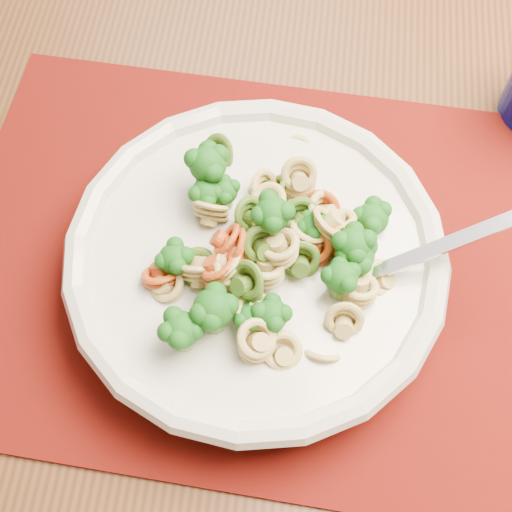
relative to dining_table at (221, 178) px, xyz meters
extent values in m
cube|color=#532F1B|center=(0.38, 0.23, -0.67)|extent=(4.00, 4.00, 0.01)
cube|color=#573318|center=(0.00, 0.00, 0.08)|extent=(1.67, 1.36, 0.04)
cube|color=#571203|center=(-0.01, -0.15, 0.10)|extent=(0.57, 0.51, 0.00)
cylinder|color=beige|center=(0.00, -0.17, 0.11)|extent=(0.12, 0.12, 0.01)
cylinder|color=beige|center=(0.00, -0.17, 0.13)|extent=(0.27, 0.27, 0.03)
torus|color=beige|center=(0.00, -0.17, 0.15)|extent=(0.29, 0.29, 0.02)
camera|label=1|loc=(-0.06, -0.41, 0.61)|focal=50.00mm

